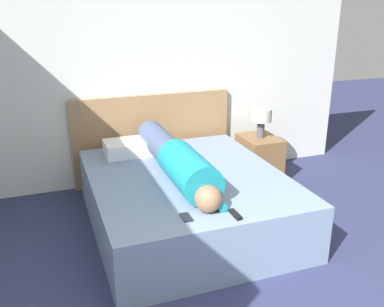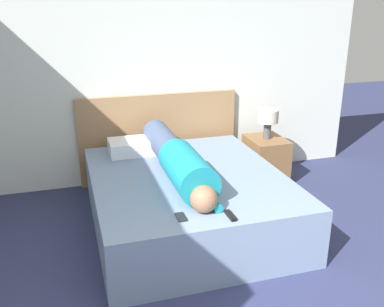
{
  "view_description": "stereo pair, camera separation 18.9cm",
  "coord_description": "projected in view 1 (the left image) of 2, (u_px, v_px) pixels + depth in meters",
  "views": [
    {
      "loc": [
        -0.93,
        -1.1,
        1.96
      ],
      "look_at": [
        0.23,
        2.08,
        0.75
      ],
      "focal_mm": 40.0,
      "sensor_mm": 36.0,
      "label": 1
    },
    {
      "loc": [
        -0.75,
        -1.16,
        1.96
      ],
      "look_at": [
        0.23,
        2.08,
        0.75
      ],
      "focal_mm": 40.0,
      "sensor_mm": 36.0,
      "label": 2
    }
  ],
  "objects": [
    {
      "name": "nightstand",
      "position": [
        259.0,
        158.0,
        4.91
      ],
      "size": [
        0.39,
        0.5,
        0.51
      ],
      "color": "brown",
      "rests_on": "ground_plane"
    },
    {
      "name": "wall_back",
      "position": [
        128.0,
        67.0,
        4.54
      ],
      "size": [
        5.26,
        0.06,
        2.6
      ],
      "color": "silver",
      "rests_on": "ground_plane"
    },
    {
      "name": "cell_phone",
      "position": [
        186.0,
        217.0,
        3.05
      ],
      "size": [
        0.06,
        0.13,
        0.01
      ],
      "color": "black",
      "rests_on": "bed"
    },
    {
      "name": "headboard",
      "position": [
        153.0,
        138.0,
        4.82
      ],
      "size": [
        1.79,
        0.04,
        1.0
      ],
      "color": "#A37A51",
      "rests_on": "ground_plane"
    },
    {
      "name": "table_lamp",
      "position": [
        261.0,
        117.0,
        4.75
      ],
      "size": [
        0.23,
        0.23,
        0.33
      ],
      "color": "#4C4C51",
      "rests_on": "nightstand"
    },
    {
      "name": "person_lying",
      "position": [
        177.0,
        160.0,
        3.75
      ],
      "size": [
        0.32,
        1.77,
        0.32
      ],
      "color": "#936B4C",
      "rests_on": "bed"
    },
    {
      "name": "pillow_near_headboard",
      "position": [
        130.0,
        148.0,
        4.3
      ],
      "size": [
        0.49,
        0.34,
        0.14
      ],
      "color": "white",
      "rests_on": "bed"
    },
    {
      "name": "tv_remote",
      "position": [
        235.0,
        214.0,
        3.08
      ],
      "size": [
        0.04,
        0.15,
        0.02
      ],
      "color": "black",
      "rests_on": "bed"
    },
    {
      "name": "bed",
      "position": [
        186.0,
        200.0,
        3.9
      ],
      "size": [
        1.67,
        1.98,
        0.5
      ],
      "color": "#7589A8",
      "rests_on": "ground_plane"
    }
  ]
}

